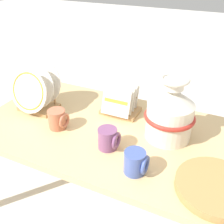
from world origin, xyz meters
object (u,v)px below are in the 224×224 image
Objects in this scene: wicker_charger_stack at (216,187)px; mug_cobalt_glaze at (136,162)px; ceramic_vase at (170,112)px; mug_plum_glaze at (109,139)px; dish_rack_square_plates at (121,103)px; mug_terracotta_glaze at (58,119)px; dish_rack_round_plates at (36,94)px.

mug_cobalt_glaze is (-0.32, -0.04, 0.03)m from wicker_charger_stack.
ceramic_vase reaches higher than mug_plum_glaze.
dish_rack_square_plates reaches higher than wicker_charger_stack.
mug_plum_glaze is at bearing -137.91° from ceramic_vase.
mug_cobalt_glaze is 1.00× the size of mug_terracotta_glaze.
ceramic_vase is 0.33m from mug_plum_glaze.
dish_rack_round_plates reaches higher than dish_rack_square_plates.
dish_rack_round_plates is 0.50m from dish_rack_square_plates.
ceramic_vase is 1.54× the size of dish_rack_square_plates.
wicker_charger_stack is 3.06× the size of mug_plum_glaze.
wicker_charger_stack is 0.50m from mug_plum_glaze.
mug_cobalt_glaze is at bearing -29.55° from mug_plum_glaze.
dish_rack_square_plates is 0.70m from wicker_charger_stack.
dish_rack_square_plates reaches higher than mug_plum_glaze.
mug_cobalt_glaze is (0.25, -0.43, -0.01)m from dish_rack_square_plates.
mug_terracotta_glaze is at bearing -162.85° from ceramic_vase.
dish_rack_round_plates is at bearing 168.70° from wicker_charger_stack.
ceramic_vase is at bearing 17.15° from mug_terracotta_glaze.
dish_rack_round_plates is 0.83× the size of wicker_charger_stack.
dish_rack_round_plates is 0.76m from mug_cobalt_glaze.
ceramic_vase is 3.13× the size of mug_plum_glaze.
mug_cobalt_glaze reaches higher than wicker_charger_stack.
dish_rack_square_plates is 0.67× the size of wicker_charger_stack.
mug_terracotta_glaze is at bearing -129.94° from dish_rack_square_plates.
ceramic_vase is 3.13× the size of mug_cobalt_glaze.
dish_rack_round_plates reaches higher than wicker_charger_stack.
mug_plum_glaze is (-0.23, -0.21, -0.09)m from ceramic_vase.
mug_plum_glaze is (0.08, -0.33, -0.01)m from dish_rack_square_plates.
dish_rack_round_plates is (-0.77, -0.07, -0.04)m from ceramic_vase.
wicker_charger_stack is 0.33m from mug_cobalt_glaze.
ceramic_vase is at bearing 4.83° from dish_rack_round_plates.
dish_rack_round_plates is 0.56m from mug_plum_glaze.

